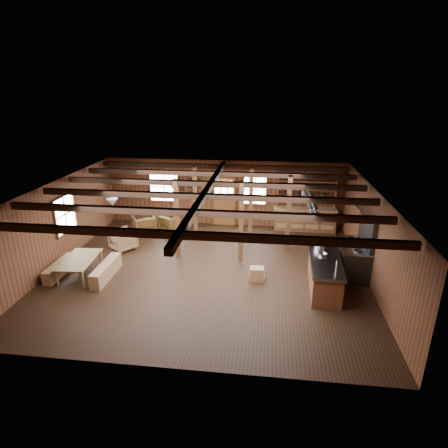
{
  "coord_description": "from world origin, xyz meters",
  "views": [
    {
      "loc": [
        1.85,
        -10.75,
        5.66
      ],
      "look_at": [
        0.4,
        1.17,
        1.24
      ],
      "focal_mm": 30.0,
      "sensor_mm": 36.0,
      "label": 1
    }
  ],
  "objects_px": {
    "kitchen_island": "(324,273)",
    "dining_table": "(81,268)",
    "armchair_a": "(144,225)",
    "armchair_c": "(123,240)",
    "commercial_range": "(355,254)",
    "armchair_b": "(170,223)"
  },
  "relations": [
    {
      "from": "armchair_c",
      "to": "dining_table",
      "type": "bearing_deg",
      "value": 116.25
    },
    {
      "from": "commercial_range",
      "to": "kitchen_island",
      "type": "bearing_deg",
      "value": -135.48
    },
    {
      "from": "dining_table",
      "to": "armchair_b",
      "type": "height_order",
      "value": "armchair_b"
    },
    {
      "from": "kitchen_island",
      "to": "armchair_b",
      "type": "height_order",
      "value": "kitchen_island"
    },
    {
      "from": "kitchen_island",
      "to": "armchair_a",
      "type": "height_order",
      "value": "kitchen_island"
    },
    {
      "from": "dining_table",
      "to": "armchair_a",
      "type": "distance_m",
      "value": 3.85
    },
    {
      "from": "kitchen_island",
      "to": "armchair_b",
      "type": "relative_size",
      "value": 3.44
    },
    {
      "from": "commercial_range",
      "to": "armchair_a",
      "type": "distance_m",
      "value": 8.16
    },
    {
      "from": "kitchen_island",
      "to": "commercial_range",
      "type": "xyz_separation_m",
      "value": [
        1.04,
        1.03,
        0.2
      ]
    },
    {
      "from": "kitchen_island",
      "to": "dining_table",
      "type": "height_order",
      "value": "kitchen_island"
    },
    {
      "from": "commercial_range",
      "to": "armchair_c",
      "type": "height_order",
      "value": "commercial_range"
    },
    {
      "from": "kitchen_island",
      "to": "armchair_b",
      "type": "distance_m",
      "value": 7.06
    },
    {
      "from": "dining_table",
      "to": "armchair_a",
      "type": "relative_size",
      "value": 2.0
    },
    {
      "from": "dining_table",
      "to": "kitchen_island",
      "type": "bearing_deg",
      "value": -92.67
    },
    {
      "from": "kitchen_island",
      "to": "armchair_c",
      "type": "relative_size",
      "value": 3.09
    },
    {
      "from": "armchair_a",
      "to": "armchair_c",
      "type": "xyz_separation_m",
      "value": [
        -0.26,
        -1.57,
        -0.01
      ]
    },
    {
      "from": "armchair_b",
      "to": "armchair_c",
      "type": "xyz_separation_m",
      "value": [
        -1.21,
        -2.08,
        0.04
      ]
    },
    {
      "from": "commercial_range",
      "to": "armchair_a",
      "type": "relative_size",
      "value": 2.56
    },
    {
      "from": "kitchen_island",
      "to": "dining_table",
      "type": "distance_m",
      "value": 7.5
    },
    {
      "from": "commercial_range",
      "to": "armchair_b",
      "type": "height_order",
      "value": "commercial_range"
    },
    {
      "from": "kitchen_island",
      "to": "dining_table",
      "type": "bearing_deg",
      "value": -176.01
    },
    {
      "from": "commercial_range",
      "to": "armchair_b",
      "type": "relative_size",
      "value": 2.92
    }
  ]
}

